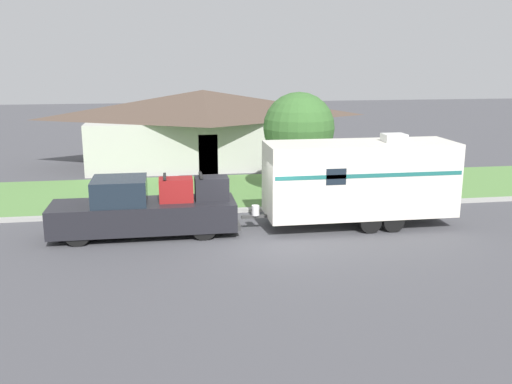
% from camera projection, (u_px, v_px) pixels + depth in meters
% --- Properties ---
extents(ground_plane, '(120.00, 120.00, 0.00)m').
position_uv_depth(ground_plane, '(264.00, 241.00, 19.19)').
color(ground_plane, '#47474C').
extents(curb_strip, '(80.00, 0.30, 0.14)m').
position_uv_depth(curb_strip, '(248.00, 210.00, 22.77)').
color(curb_strip, '#999993').
rests_on(curb_strip, ground_plane).
extents(lawn_strip, '(80.00, 7.00, 0.03)m').
position_uv_depth(lawn_strip, '(236.00, 191.00, 26.29)').
color(lawn_strip, '#568442').
rests_on(lawn_strip, ground_plane).
extents(house_across_street, '(13.62, 7.12, 4.21)m').
position_uv_depth(house_across_street, '(203.00, 126.00, 32.62)').
color(house_across_street, '#B2B2A8').
rests_on(house_across_street, ground_plane).
extents(pickup_truck, '(6.38, 1.91, 2.11)m').
position_uv_depth(pickup_truck, '(145.00, 210.00, 19.54)').
color(pickup_truck, black).
rests_on(pickup_truck, ground_plane).
extents(travel_trailer, '(7.71, 2.21, 3.35)m').
position_uv_depth(travel_trailer, '(360.00, 179.00, 20.53)').
color(travel_trailer, black).
rests_on(travel_trailer, ground_plane).
extents(mailbox, '(0.48, 0.20, 1.37)m').
position_uv_depth(mailbox, '(173.00, 184.00, 22.90)').
color(mailbox, brown).
rests_on(mailbox, ground_plane).
extents(tree_in_yard, '(3.10, 3.10, 4.57)m').
position_uv_depth(tree_in_yard, '(299.00, 128.00, 24.75)').
color(tree_in_yard, brown).
rests_on(tree_in_yard, ground_plane).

